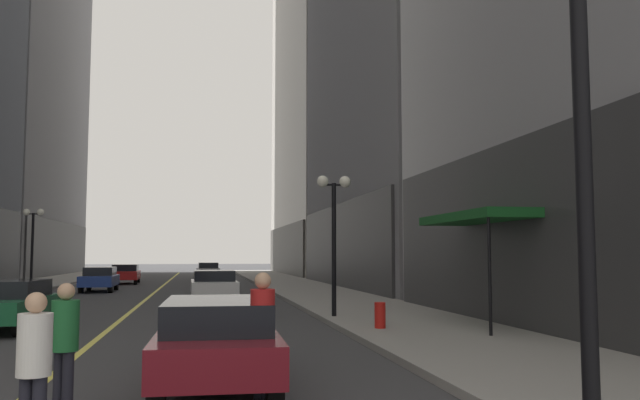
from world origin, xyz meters
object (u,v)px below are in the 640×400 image
(car_green, at_px, (9,303))
(car_white, at_px, (214,284))
(car_red, at_px, (125,273))
(car_silver, at_px, (208,270))
(pedestrian_in_white_shirt, at_px, (34,360))
(pedestrian_in_red_jacket, at_px, (263,326))
(pedestrian_in_green_parka, at_px, (65,338))
(traffic_light_near_right, at_px, (490,88))
(street_lamp_right_mid, at_px, (334,214))
(fire_hydrant_right, at_px, (380,318))
(car_maroon, at_px, (217,338))
(car_blue, at_px, (100,278))
(street_lamp_left_far, at_px, (33,231))

(car_green, distance_m, car_white, 11.62)
(car_red, distance_m, car_silver, 10.78)
(pedestrian_in_white_shirt, distance_m, pedestrian_in_red_jacket, 3.19)
(car_white, xyz_separation_m, pedestrian_in_red_jacket, (0.31, -19.76, 0.31))
(car_white, distance_m, pedestrian_in_green_parka, 20.20)
(pedestrian_in_red_jacket, relative_size, pedestrian_in_green_parka, 1.07)
(pedestrian_in_red_jacket, distance_m, traffic_light_near_right, 4.45)
(street_lamp_right_mid, distance_m, fire_hydrant_right, 4.45)
(car_maroon, distance_m, street_lamp_right_mid, 10.16)
(car_red, bearing_deg, car_blue, -91.70)
(car_silver, bearing_deg, car_maroon, -90.35)
(car_silver, height_order, fire_hydrant_right, car_silver)
(car_white, height_order, pedestrian_in_white_shirt, pedestrian_in_white_shirt)
(fire_hydrant_right, bearing_deg, pedestrian_in_green_parka, -130.04)
(car_silver, height_order, traffic_light_near_right, traffic_light_near_right)
(pedestrian_in_white_shirt, xyz_separation_m, pedestrian_in_green_parka, (-0.04, 1.66, 0.01))
(pedestrian_in_green_parka, height_order, street_lamp_left_far, street_lamp_left_far)
(pedestrian_in_white_shirt, distance_m, street_lamp_right_mid, 13.78)
(car_blue, relative_size, street_lamp_right_mid, 0.92)
(car_green, relative_size, traffic_light_near_right, 0.73)
(traffic_light_near_right, distance_m, fire_hydrant_right, 10.52)
(car_red, height_order, street_lamp_left_far, street_lamp_left_far)
(pedestrian_in_red_jacket, xyz_separation_m, street_lamp_right_mid, (3.13, 10.39, 2.22))
(car_green, height_order, pedestrian_in_green_parka, pedestrian_in_green_parka)
(car_white, xyz_separation_m, car_blue, (-5.98, 8.20, -0.00))
(car_green, distance_m, pedestrian_in_white_shirt, 12.02)
(car_green, bearing_deg, traffic_light_near_right, -57.32)
(car_blue, bearing_deg, fire_hydrant_right, -64.66)
(pedestrian_in_green_parka, relative_size, traffic_light_near_right, 0.29)
(car_green, bearing_deg, car_maroon, -57.43)
(pedestrian_in_red_jacket, xyz_separation_m, street_lamp_left_far, (-9.67, 27.40, 2.22))
(car_green, relative_size, car_white, 1.00)
(traffic_light_near_right, xyz_separation_m, street_lamp_left_far, (-11.75, 30.25, -0.49))
(car_green, height_order, fire_hydrant_right, car_green)
(car_white, bearing_deg, pedestrian_in_green_parka, -96.30)
(car_white, distance_m, car_blue, 10.15)
(car_blue, bearing_deg, pedestrian_in_green_parka, -82.42)
(pedestrian_in_green_parka, bearing_deg, car_green, 108.72)
(pedestrian_in_red_jacket, xyz_separation_m, traffic_light_near_right, (2.08, -2.85, 2.71))
(pedestrian_in_white_shirt, bearing_deg, pedestrian_in_green_parka, 91.21)
(car_green, relative_size, street_lamp_left_far, 0.93)
(car_white, relative_size, pedestrian_in_red_jacket, 2.33)
(car_green, distance_m, pedestrian_in_green_parka, 10.43)
(car_red, xyz_separation_m, pedestrian_in_green_parka, (3.48, -37.76, 0.24))
(pedestrian_in_green_parka, height_order, fire_hydrant_right, pedestrian_in_green_parka)
(street_lamp_right_mid, bearing_deg, car_blue, 118.19)
(pedestrian_in_red_jacket, xyz_separation_m, pedestrian_in_green_parka, (-2.53, -0.32, -0.07))
(car_white, relative_size, car_red, 0.99)
(car_maroon, xyz_separation_m, pedestrian_in_white_shirt, (-1.90, -3.26, 0.23))
(traffic_light_near_right, xyz_separation_m, fire_hydrant_right, (1.55, 9.86, -3.34))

